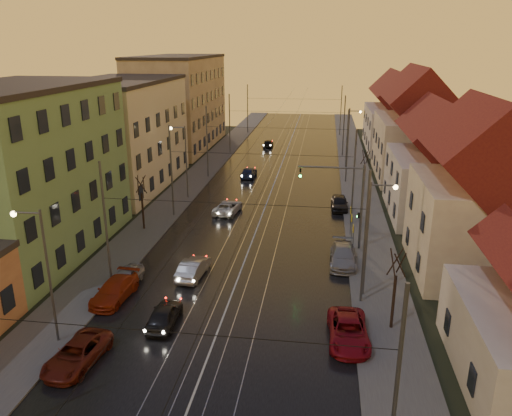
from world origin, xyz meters
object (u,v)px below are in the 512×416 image
at_px(driving_car_4, 268,143).
at_px(traffic_light_mast, 350,196).
at_px(driving_car_0, 164,315).
at_px(parked_left_2, 115,290).
at_px(driving_car_1, 193,268).
at_px(driving_car_2, 228,207).
at_px(street_lamp_0, 42,264).
at_px(parked_right_0, 348,331).
at_px(driving_car_3, 249,172).
at_px(parked_left_3, 126,277).
at_px(parked_left_1, 77,354).
at_px(street_lamp_3, 350,133).
at_px(street_lamp_1, 372,228).
at_px(parked_right_1, 343,256).
at_px(parked_right_2, 339,203).
at_px(street_lamp_2, 183,155).

bearing_deg(driving_car_4, traffic_light_mast, 105.05).
relative_size(driving_car_0, parked_left_2, 0.84).
distance_m(driving_car_1, driving_car_2, 14.46).
xyz_separation_m(street_lamp_0, parked_right_0, (16.70, 2.36, -4.21)).
bearing_deg(driving_car_1, driving_car_3, -85.00).
distance_m(driving_car_0, parked_right_0, 10.97).
bearing_deg(parked_left_3, driving_car_2, 79.27).
bearing_deg(parked_left_1, street_lamp_3, 76.72).
distance_m(street_lamp_1, parked_right_0, 7.20).
bearing_deg(parked_left_2, driving_car_2, 81.93).
bearing_deg(driving_car_3, street_lamp_1, 112.72).
height_order(traffic_light_mast, driving_car_0, traffic_light_mast).
bearing_deg(parked_left_1, parked_right_1, 51.54).
bearing_deg(street_lamp_1, parked_left_1, -148.34).
relative_size(street_lamp_0, driving_car_2, 1.79).
height_order(driving_car_2, parked_left_2, parked_left_2).
height_order(street_lamp_1, driving_car_2, street_lamp_1).
height_order(street_lamp_0, parked_left_1, street_lamp_0).
relative_size(driving_car_4, parked_left_1, 0.81).
distance_m(driving_car_2, driving_car_4, 33.57).
xyz_separation_m(driving_car_2, parked_left_3, (-4.10, -16.52, 0.02)).
xyz_separation_m(street_lamp_0, driving_car_2, (5.60, 23.74, -4.26)).
height_order(street_lamp_0, street_lamp_3, same).
height_order(driving_car_1, parked_left_3, driving_car_1).
distance_m(driving_car_3, parked_left_1, 39.83).
distance_m(traffic_light_mast, parked_right_0, 14.20).
bearing_deg(parked_left_2, parked_right_2, 58.78).
bearing_deg(street_lamp_3, street_lamp_1, -90.00).
bearing_deg(parked_right_1, street_lamp_1, -72.24).
xyz_separation_m(street_lamp_0, street_lamp_1, (18.21, 8.00, 0.00)).
xyz_separation_m(driving_car_0, parked_right_1, (10.97, 10.26, 0.04)).
bearing_deg(traffic_light_mast, street_lamp_3, 87.73).
bearing_deg(parked_right_1, street_lamp_0, -141.42).
distance_m(street_lamp_1, driving_car_1, 13.15).
xyz_separation_m(parked_left_1, parked_right_2, (14.32, 28.22, 0.07)).
relative_size(parked_right_0, parked_right_2, 1.18).
distance_m(street_lamp_0, parked_left_2, 6.90).
bearing_deg(parked_left_1, street_lamp_0, 149.28).
distance_m(parked_left_1, parked_left_2, 7.07).
height_order(street_lamp_1, driving_car_0, street_lamp_1).
height_order(street_lamp_2, parked_right_2, street_lamp_2).
height_order(street_lamp_0, driving_car_2, street_lamp_0).
bearing_deg(driving_car_0, driving_car_4, -91.76).
distance_m(street_lamp_2, driving_car_3, 12.16).
bearing_deg(parked_right_2, driving_car_2, -167.58).
height_order(parked_left_2, parked_right_1, parked_right_1).
bearing_deg(parked_right_2, driving_car_1, -123.70).
bearing_deg(parked_right_2, street_lamp_0, -123.58).
xyz_separation_m(street_lamp_1, driving_car_1, (-12.40, 1.28, -4.20)).
bearing_deg(driving_car_1, street_lamp_2, -68.24).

